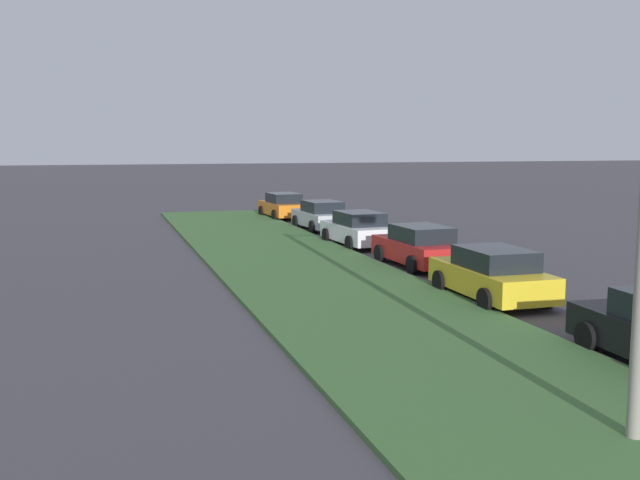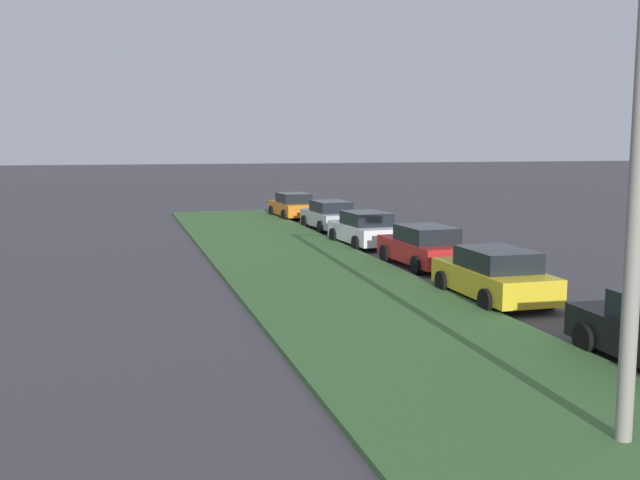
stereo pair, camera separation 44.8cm
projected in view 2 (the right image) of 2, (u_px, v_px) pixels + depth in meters
grass_median at (396, 328)px, 16.97m from camera, size 60.00×6.00×0.12m
parked_car_yellow at (494, 275)px, 20.10m from camera, size 4.31×2.05×1.47m
parked_car_red at (424, 247)px, 25.59m from camera, size 4.36×2.14×1.47m
parked_car_white at (365, 229)px, 30.83m from camera, size 4.39×2.20×1.47m
parked_car_silver at (330, 216)px, 36.59m from camera, size 4.37×2.16×1.47m
parked_car_orange at (293, 206)px, 42.36m from camera, size 4.40×2.21×1.47m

